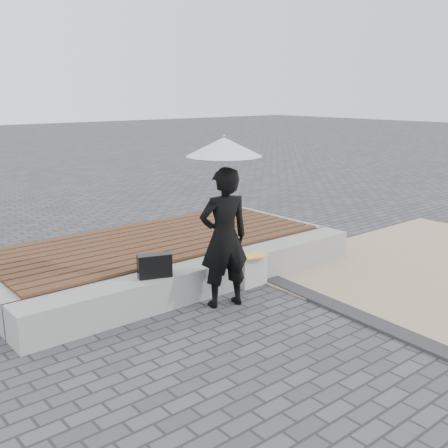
{
  "coord_description": "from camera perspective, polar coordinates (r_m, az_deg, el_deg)",
  "views": [
    {
      "loc": [
        -3.94,
        -3.44,
        2.48
      ],
      "look_at": [
        -0.16,
        1.12,
        1.0
      ],
      "focal_mm": 42.39,
      "sensor_mm": 36.0,
      "label": 1
    }
  ],
  "objects": [
    {
      "name": "handbag",
      "position": [
        6.16,
        -7.49,
        -4.49
      ],
      "size": [
        0.41,
        0.26,
        0.28
      ],
      "primitive_type": "cube",
      "rotation": [
        0.0,
        0.0,
        -0.34
      ],
      "color": "black",
      "rests_on": "seating_ledge"
    },
    {
      "name": "parasol",
      "position": [
        5.96,
        0.0,
        8.33
      ],
      "size": [
        0.86,
        0.86,
        1.09
      ],
      "rotation": [
        0.0,
        0.0,
        0.08
      ],
      "color": "#ABABB0",
      "rests_on": "ground"
    },
    {
      "name": "magazine",
      "position": [
        6.87,
        3.34,
        -3.42
      ],
      "size": [
        0.37,
        0.31,
        0.01
      ],
      "primitive_type": "cube",
      "rotation": [
        0.0,
        0.0,
        -0.24
      ],
      "color": "#E24424",
      "rests_on": "canvas_tote"
    },
    {
      "name": "timber_decking",
      "position": [
        7.66,
        -7.12,
        -1.68
      ],
      "size": [
        4.6,
        2.0,
        0.04
      ],
      "primitive_type": null,
      "color": "brown",
      "rests_on": "timber_platform"
    },
    {
      "name": "seating_ledge",
      "position": [
        6.79,
        -1.55,
        -5.59
      ],
      "size": [
        5.0,
        0.45,
        0.4
      ],
      "primitive_type": "cube",
      "color": "#979792",
      "rests_on": "ground"
    },
    {
      "name": "edging_band",
      "position": [
        6.06,
        16.93,
        -10.59
      ],
      "size": [
        0.61,
        5.2,
        0.04
      ],
      "primitive_type": "cube",
      "rotation": [
        0.0,
        0.0,
        -0.07
      ],
      "color": "#2E2E31",
      "rests_on": "ground"
    },
    {
      "name": "ground",
      "position": [
        5.79,
        8.5,
        -11.49
      ],
      "size": [
        80.0,
        80.0,
        0.0
      ],
      "primitive_type": "plane",
      "color": "#48484D",
      "rests_on": "ground"
    },
    {
      "name": "timber_platform",
      "position": [
        7.73,
        -7.07,
        -3.25
      ],
      "size": [
        5.0,
        2.0,
        0.4
      ],
      "primitive_type": "cube",
      "color": "#9B9B96",
      "rests_on": "ground"
    },
    {
      "name": "woman",
      "position": [
        6.15,
        0.0,
        -1.51
      ],
      "size": [
        0.69,
        0.54,
        1.67
      ],
      "primitive_type": "imported",
      "rotation": [
        0.0,
        0.0,
        2.88
      ],
      "color": "black",
      "rests_on": "ground"
    },
    {
      "name": "canvas_tote",
      "position": [
        6.97,
        3.04,
        -5.01
      ],
      "size": [
        0.4,
        0.17,
        0.42
      ],
      "primitive_type": "cube",
      "rotation": [
        0.0,
        0.0,
        0.0
      ],
      "color": "#BABAB6",
      "rests_on": "ground"
    }
  ]
}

